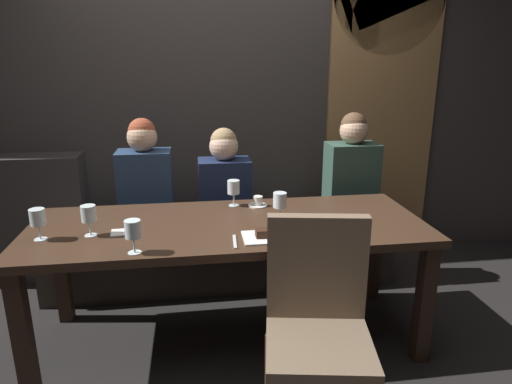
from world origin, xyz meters
TOP-DOWN VIEW (x-y plane):
  - ground at (0.00, 0.00)m, footprint 9.00×9.00m
  - back_wall_tiled at (0.00, 1.22)m, footprint 6.00×0.12m
  - arched_door at (1.35, 1.15)m, footprint 0.90×0.05m
  - back_counter at (-1.55, 1.04)m, footprint 1.10×0.28m
  - dining_table at (0.00, 0.00)m, footprint 2.20×0.84m
  - banquette_bench at (0.00, 0.70)m, footprint 2.50×0.44m
  - chair_near_side at (0.32, -0.72)m, footprint 0.51×0.51m
  - diner_redhead at (-0.51, 0.68)m, footprint 0.36×0.24m
  - diner_bearded at (0.03, 0.69)m, footprint 0.36×0.24m
  - diner_far_end at (0.95, 0.67)m, footprint 0.36×0.24m
  - wine_glass_far_right at (-0.73, -0.09)m, footprint 0.08×0.08m
  - wine_glass_near_right at (-0.97, -0.11)m, footprint 0.08×0.08m
  - wine_glass_center_back at (0.29, -0.00)m, footprint 0.08×0.08m
  - wine_glass_end_left at (-0.47, -0.35)m, footprint 0.08×0.08m
  - wine_glass_center_front at (0.06, 0.30)m, footprint 0.08×0.08m
  - espresso_cup at (0.21, 0.27)m, footprint 0.12×0.12m
  - dessert_plate at (0.15, -0.25)m, footprint 0.19×0.19m
  - fork_on_table at (0.01, -0.28)m, footprint 0.03×0.17m
  - folded_napkin at (-0.57, -0.08)m, footprint 0.12×0.11m

SIDE VIEW (x-z plane):
  - ground at x=0.00m, z-range 0.00..0.00m
  - banquette_bench at x=0.00m, z-range 0.00..0.45m
  - back_counter at x=-1.55m, z-range 0.00..0.95m
  - chair_near_side at x=0.32m, z-range 0.07..1.05m
  - dining_table at x=0.00m, z-range 0.28..1.02m
  - fork_on_table at x=0.01m, z-range 0.74..0.75m
  - folded_napkin at x=-0.57m, z-range 0.74..0.75m
  - dessert_plate at x=0.15m, z-range 0.73..0.78m
  - espresso_cup at x=0.21m, z-range 0.73..0.80m
  - diner_bearded at x=0.03m, z-range 0.43..1.15m
  - diner_redhead at x=-0.51m, z-range 0.43..1.23m
  - diner_far_end at x=0.95m, z-range 0.43..1.24m
  - wine_glass_center_back at x=0.29m, z-range 0.77..0.93m
  - wine_glass_far_right at x=-0.73m, z-range 0.77..0.93m
  - wine_glass_near_right at x=-0.97m, z-range 0.77..0.94m
  - wine_glass_center_front at x=0.06m, z-range 0.77..0.94m
  - wine_glass_end_left at x=-0.47m, z-range 0.77..0.94m
  - arched_door at x=1.35m, z-range 0.09..2.64m
  - back_wall_tiled at x=0.00m, z-range 0.00..3.00m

